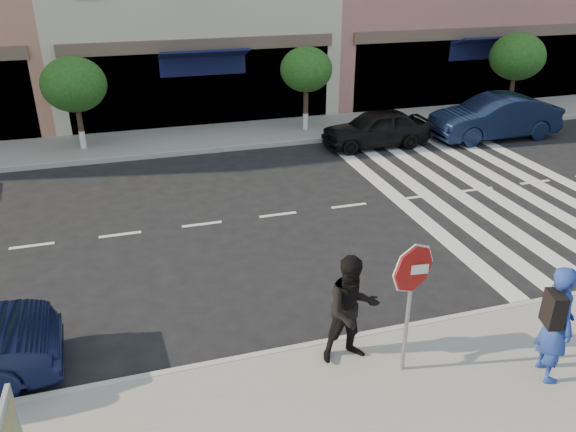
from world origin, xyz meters
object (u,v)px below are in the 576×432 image
(photographer, at_px, (557,323))
(stop_sign, at_px, (412,280))
(car_far_mid, at_px, (376,128))
(walker, at_px, (352,310))
(car_far_right, at_px, (494,117))

(photographer, bearing_deg, stop_sign, 86.87)
(car_far_mid, bearing_deg, walker, -27.49)
(walker, xyz_separation_m, car_far_right, (9.85, 10.19, -0.31))
(stop_sign, xyz_separation_m, walker, (-0.70, 0.53, -0.74))
(car_far_right, bearing_deg, walker, -44.03)
(car_far_mid, bearing_deg, stop_sign, -23.35)
(photographer, xyz_separation_m, walker, (-2.83, 1.27, -0.03))
(car_far_mid, height_order, car_far_right, car_far_right)
(stop_sign, relative_size, walker, 1.22)
(walker, bearing_deg, car_far_right, 45.13)
(walker, height_order, car_far_mid, walker)
(photographer, bearing_deg, car_far_right, -15.45)
(photographer, relative_size, car_far_right, 0.41)
(walker, height_order, car_far_right, walker)
(photographer, bearing_deg, walker, 81.81)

